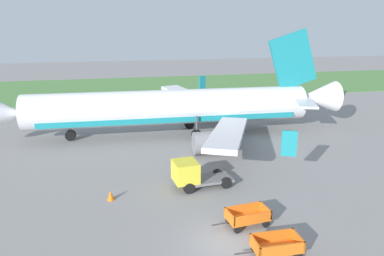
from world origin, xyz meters
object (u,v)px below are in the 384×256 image
at_px(baggage_cart_nearest, 276,246).
at_px(service_truck_beside_carts, 192,174).
at_px(traffic_cone_near_plane, 111,195).
at_px(airplane, 179,108).
at_px(baggage_cart_second_in_row, 247,216).

distance_m(baggage_cart_nearest, service_truck_beside_carts, 9.41).
bearing_deg(service_truck_beside_carts, traffic_cone_near_plane, -173.57).
height_order(service_truck_beside_carts, traffic_cone_near_plane, service_truck_beside_carts).
relative_size(baggage_cart_nearest, service_truck_beside_carts, 0.79).
height_order(airplane, baggage_cart_second_in_row, airplane).
relative_size(airplane, baggage_cart_second_in_row, 10.42).
xyz_separation_m(service_truck_beside_carts, traffic_cone_near_plane, (-5.89, -0.66, -0.76)).
distance_m(airplane, baggage_cart_second_in_row, 19.60).
xyz_separation_m(airplane, service_truck_beside_carts, (-1.74, -13.55, -1.95)).
height_order(baggage_cart_nearest, traffic_cone_near_plane, baggage_cart_nearest).
distance_m(airplane, service_truck_beside_carts, 13.80).
bearing_deg(airplane, traffic_cone_near_plane, -118.23).
bearing_deg(service_truck_beside_carts, baggage_cart_second_in_row, -70.77).
bearing_deg(baggage_cart_nearest, baggage_cart_second_in_row, 96.44).
relative_size(baggage_cart_nearest, traffic_cone_near_plane, 5.23).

